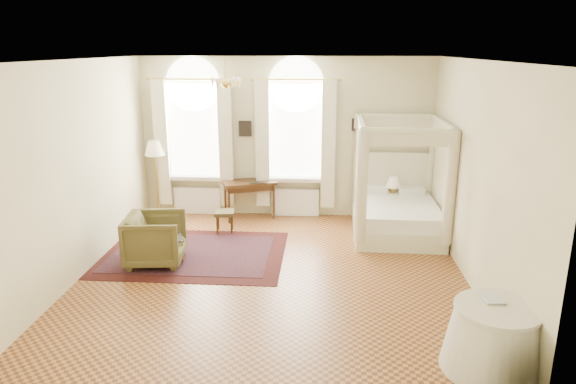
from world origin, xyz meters
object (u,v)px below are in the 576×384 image
writing_desk (249,186)px  side_table (494,339)px  nightstand (396,208)px  floor_lamp (155,152)px  canopy_bed (397,209)px  coffee_table (165,241)px  armchair (155,239)px  stool (225,214)px

writing_desk → side_table: 6.11m
nightstand → floor_lamp: 5.11m
side_table → nightstand: bearing=94.2°
canopy_bed → side_table: bearing=-83.7°
coffee_table → armchair: bearing=-145.1°
coffee_table → floor_lamp: 2.69m
floor_lamp → nightstand: bearing=0.0°
side_table → floor_lamp: bearing=136.6°
writing_desk → coffee_table: (-1.09, -2.34, -0.32)m
armchair → stool: bearing=-34.9°
armchair → coffee_table: bearing=-61.4°
writing_desk → coffee_table: bearing=-115.0°
canopy_bed → floor_lamp: 5.03m
armchair → floor_lamp: (-0.72, 2.43, 0.97)m
writing_desk → coffee_table: writing_desk is taller
side_table → canopy_bed: bearing=96.3°
writing_desk → canopy_bed: bearing=-15.2°
nightstand → canopy_bed: bearing=-97.6°
writing_desk → side_table: size_ratio=1.06×
stool → armchair: size_ratio=0.45×
canopy_bed → armchair: canopy_bed is taller
coffee_table → side_table: 5.26m
canopy_bed → floor_lamp: canopy_bed is taller
writing_desk → floor_lamp: size_ratio=0.73×
stool → floor_lamp: floor_lamp is taller
nightstand → coffee_table: (-4.13, -2.34, 0.10)m
stool → armchair: 1.79m
floor_lamp → armchair: bearing=-73.6°
stool → coffee_table: 1.65m
canopy_bed → stool: 3.31m
coffee_table → writing_desk: bearing=65.0°
stool → coffee_table: bearing=-116.1°
nightstand → floor_lamp: floor_lamp is taller
coffee_table → floor_lamp: floor_lamp is taller
armchair → coffee_table: size_ratio=1.33×
writing_desk → armchair: 2.74m
coffee_table → floor_lamp: size_ratio=0.43×
stool → floor_lamp: 2.08m
writing_desk → stool: 0.99m
stool → side_table: size_ratio=0.37×
stool → nightstand: bearing=14.2°
coffee_table → side_table: (4.50, -2.72, 0.01)m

